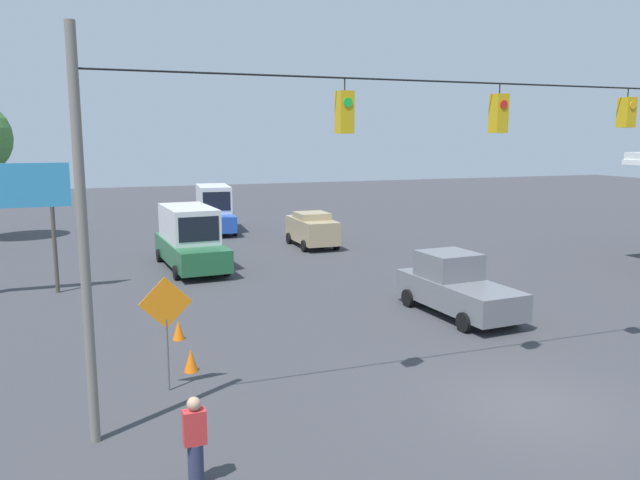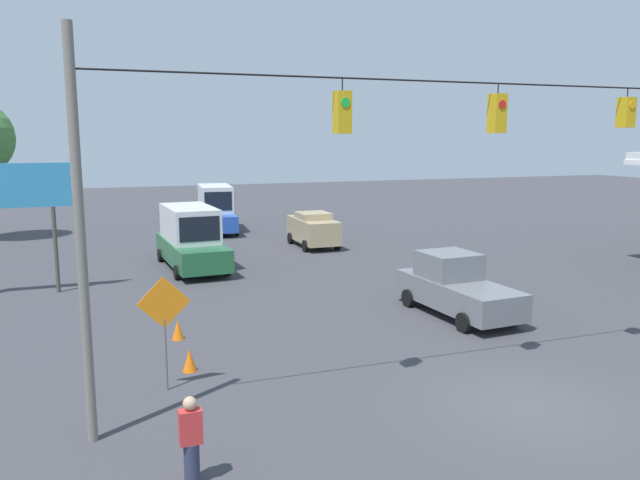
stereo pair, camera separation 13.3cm
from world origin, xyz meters
TOP-DOWN VIEW (x-y plane):
  - ground_plane at (0.00, 0.00)m, footprint 140.00×140.00m
  - overhead_signal_span at (0.06, -1.78)m, footprint 19.12×0.38m
  - box_truck_green_withflow_far at (4.89, -18.38)m, footprint 2.75×6.83m
  - box_truck_blue_withflow_deep at (1.56, -29.50)m, footprint 2.79×6.56m
  - sedan_tan_oncoming_deep at (-2.47, -21.75)m, footprint 2.11×4.29m
  - pickup_truck_grey_crossing_near at (-2.52, -7.17)m, footprint 2.39×5.22m
  - traffic_cone_nearest at (7.02, -4.95)m, footprint 0.37×0.37m
  - traffic_cone_second at (6.95, -7.74)m, footprint 0.37×0.37m
  - traffic_cone_third at (7.01, -10.75)m, footprint 0.37×0.37m
  - traffic_cone_fourth at (6.88, -13.44)m, footprint 0.37×0.37m
  - roadside_billboard at (12.31, -15.40)m, footprint 4.78×0.16m
  - work_zone_sign at (7.73, -3.89)m, footprint 1.27×0.06m
  - pedestrian at (7.81, 0.57)m, footprint 0.40×0.28m

SIDE VIEW (x-z plane):
  - ground_plane at x=0.00m, z-range 0.00..0.00m
  - traffic_cone_nearest at x=7.02m, z-range 0.00..0.61m
  - traffic_cone_second at x=6.95m, z-range 0.00..0.61m
  - traffic_cone_third at x=7.01m, z-range 0.00..0.61m
  - traffic_cone_fourth at x=6.88m, z-range 0.00..0.61m
  - pedestrian at x=7.81m, z-range 0.00..1.65m
  - pickup_truck_grey_crossing_near at x=-2.52m, z-range -0.08..2.04m
  - sedan_tan_oncoming_deep at x=-2.47m, z-range 0.04..1.99m
  - box_truck_green_withflow_far at x=4.89m, z-range -0.02..2.88m
  - box_truck_blue_withflow_deep at x=1.56m, z-range -0.03..2.98m
  - work_zone_sign at x=7.73m, z-range 0.57..3.41m
  - roadside_billboard at x=12.31m, z-range 1.33..6.48m
  - overhead_signal_span at x=0.06m, z-range 0.89..9.12m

